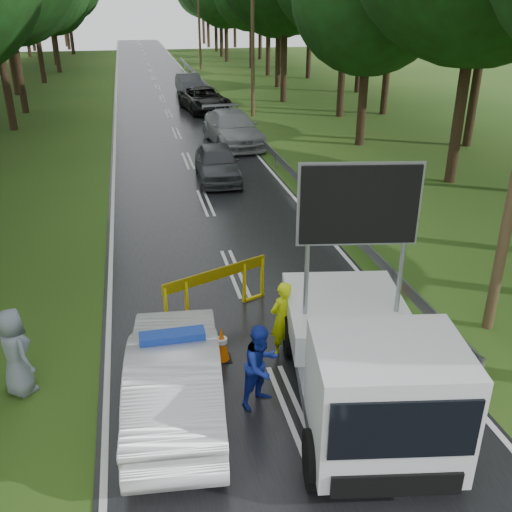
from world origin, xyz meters
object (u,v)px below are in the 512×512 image
object	(u,v)px
barrier	(216,280)
queue_car_first	(217,163)
work_truck	(366,362)
queue_car_second	(232,128)
queue_car_fourth	(189,84)
police_sedan	(175,376)
civilian	(261,366)
officer	(282,319)
queue_car_third	(205,100)

from	to	relation	value
barrier	queue_car_first	bearing A→B (deg)	57.86
work_truck	queue_car_second	bearing A→B (deg)	95.88
barrier	queue_car_second	bearing A→B (deg)	55.32
queue_car_first	queue_car_fourth	distance (m)	23.10
queue_car_second	work_truck	bearing A→B (deg)	-98.26
police_sedan	civilian	world-z (taller)	police_sedan
queue_car_first	civilian	bearing A→B (deg)	-92.80
civilian	officer	bearing A→B (deg)	29.56
barrier	queue_car_first	world-z (taller)	queue_car_first
work_truck	civilian	world-z (taller)	work_truck
officer	queue_car_third	size ratio (longest dim) A/B	0.30
police_sedan	queue_car_fourth	distance (m)	37.51
queue_car_first	queue_car_second	xyz separation A→B (m)	(1.71, 6.00, 0.10)
police_sedan	queue_car_fourth	bearing A→B (deg)	-91.69
barrier	queue_car_second	world-z (taller)	queue_car_second
queue_car_fourth	officer	bearing A→B (deg)	-96.31
civilian	queue_car_fourth	xyz separation A→B (m)	(2.76, 37.39, -0.06)
civilian	queue_car_first	size ratio (longest dim) A/B	0.39
queue_car_third	queue_car_fourth	world-z (taller)	queue_car_third
police_sedan	civilian	distance (m)	1.57
work_truck	queue_car_third	size ratio (longest dim) A/B	1.03
police_sedan	barrier	size ratio (longest dim) A/B	1.81
work_truck	civilian	size ratio (longest dim) A/B	3.46
officer	queue_car_third	world-z (taller)	officer
police_sedan	barrier	bearing A→B (deg)	-105.56
police_sedan	officer	world-z (taller)	officer
barrier	civilian	size ratio (longest dim) A/B	1.57
barrier	queue_car_second	size ratio (longest dim) A/B	0.46
work_truck	civilian	bearing A→B (deg)	165.46
police_sedan	queue_car_fourth	xyz separation A→B (m)	(4.32, 37.26, 0.00)
officer	civilian	size ratio (longest dim) A/B	1.02
police_sedan	queue_car_second	world-z (taller)	police_sedan
queue_car_third	queue_car_fourth	size ratio (longest dim) A/B	1.20
officer	queue_car_fourth	world-z (taller)	officer
officer	queue_car_second	size ratio (longest dim) A/B	0.30
police_sedan	queue_car_third	distance (m)	29.96
queue_car_fourth	work_truck	bearing A→B (deg)	-94.78
barrier	work_truck	bearing A→B (deg)	-88.27
queue_car_first	queue_car_third	bearing A→B (deg)	87.03
officer	queue_car_first	xyz separation A→B (m)	(0.60, 12.83, -0.12)
police_sedan	queue_car_first	size ratio (longest dim) A/B	1.11
barrier	civilian	bearing A→B (deg)	-108.36
queue_car_first	police_sedan	bearing A→B (deg)	-99.00
queue_car_first	queue_car_fourth	bearing A→B (deg)	89.36
police_sedan	queue_car_second	size ratio (longest dim) A/B	0.83
queue_car_second	police_sedan	bearing A→B (deg)	-107.41
work_truck	queue_car_third	xyz separation A→B (m)	(1.25, 30.50, -0.40)
work_truck	queue_car_third	world-z (taller)	work_truck
officer	civilian	xyz separation A→B (m)	(-0.79, -1.50, -0.02)
work_truck	queue_car_second	distance (m)	21.14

